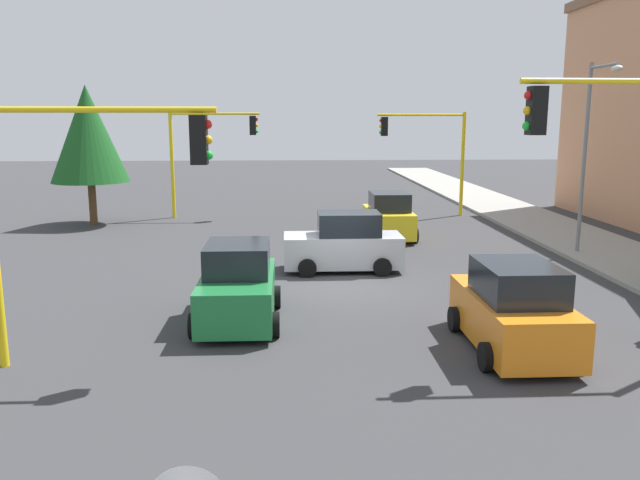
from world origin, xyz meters
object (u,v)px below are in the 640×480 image
tree_opposite_side (88,134)px  car_orange (513,310)px  car_green (238,287)px  car_silver (344,244)px  traffic_signal_near_right (84,182)px  traffic_signal_far_right (208,142)px  street_lamp_curbside (591,138)px  traffic_signal_far_left (428,143)px  car_yellow (389,217)px

tree_opposite_side → car_orange: bearing=39.1°
car_green → car_silver: bearing=149.3°
tree_opposite_side → car_silver: 15.43m
traffic_signal_near_right → traffic_signal_far_right: (-20.00, -0.01, 0.06)m
street_lamp_curbside → car_green: street_lamp_curbside is taller
car_orange → tree_opposite_side: bearing=-140.9°
car_green → tree_opposite_side: bearing=-152.1°
traffic_signal_far_left → car_silver: (12.00, -5.41, -2.92)m
traffic_signal_far_right → car_yellow: size_ratio=1.45×
tree_opposite_side → car_green: bearing=27.9°
car_yellow → car_green: 12.40m
tree_opposite_side → car_orange: tree_opposite_side is taller
traffic_signal_near_right → tree_opposite_side: tree_opposite_side is taller
tree_opposite_side → car_silver: (10.00, 11.24, -3.42)m
tree_opposite_side → car_yellow: (4.20, 13.66, -3.42)m
car_green → car_orange: bearing=69.5°
tree_opposite_side → traffic_signal_far_right: bearing=110.5°
car_silver → car_green: size_ratio=1.04×
tree_opposite_side → car_silver: size_ratio=1.68×
traffic_signal_near_right → car_green: (-2.71, 2.75, -2.90)m
car_yellow → car_green: size_ratio=0.99×
traffic_signal_far_right → car_yellow: traffic_signal_far_right is taller
traffic_signal_far_right → car_green: 17.76m
traffic_signal_far_left → traffic_signal_far_right: (0.00, -11.31, 0.04)m
traffic_signal_far_left → car_silver: 13.48m
car_silver → car_orange: bearing=21.8°
street_lamp_curbside → car_green: bearing=-60.3°
tree_opposite_side → car_silver: tree_opposite_side is taller
car_orange → car_yellow: 13.42m
traffic_signal_far_left → traffic_signal_far_right: 11.31m
traffic_signal_far_left → street_lamp_curbside: street_lamp_curbside is taller
tree_opposite_side → car_orange: size_ratio=1.67×
car_silver → street_lamp_curbside: bearing=100.2°
car_yellow → street_lamp_curbside: bearing=57.3°
car_silver → car_green: (5.29, -3.14, 0.00)m
traffic_signal_near_right → car_silver: (-8.00, 5.89, -2.90)m
traffic_signal_far_left → traffic_signal_near_right: (20.00, -11.29, -0.02)m
tree_opposite_side → car_yellow: 14.70m
traffic_signal_far_right → traffic_signal_near_right: bearing=0.0°
car_green → traffic_signal_far_left: bearing=153.7°
traffic_signal_far_right → street_lamp_curbside: street_lamp_curbside is taller
tree_opposite_side → car_silver: bearing=48.4°
street_lamp_curbside → tree_opposite_side: bearing=-112.6°
tree_opposite_side → car_orange: (17.60, 14.28, -3.42)m
car_silver → traffic_signal_far_left: bearing=155.8°
traffic_signal_far_left → traffic_signal_near_right: bearing=-29.5°
traffic_signal_far_left → street_lamp_curbside: (10.39, 3.55, 0.53)m
traffic_signal_far_left → traffic_signal_near_right: size_ratio=1.01×
street_lamp_curbside → car_green: 14.34m
traffic_signal_far_left → tree_opposite_side: tree_opposite_side is taller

